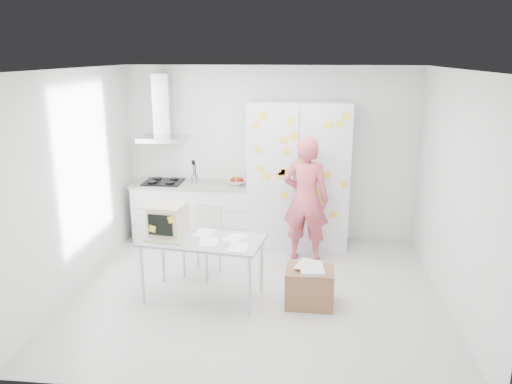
# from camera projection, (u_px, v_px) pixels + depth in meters

# --- Properties ---
(floor) EXTENTS (4.50, 4.00, 0.02)m
(floor) POSITION_uv_depth(u_px,v_px,m) (257.00, 291.00, 6.25)
(floor) COLOR silver
(floor) RESTS_ON ground
(walls) EXTENTS (4.52, 4.01, 2.70)m
(walls) POSITION_uv_depth(u_px,v_px,m) (263.00, 173.00, 6.57)
(walls) COLOR white
(walls) RESTS_ON ground
(ceiling) EXTENTS (4.50, 4.00, 0.02)m
(ceiling) POSITION_uv_depth(u_px,v_px,m) (258.00, 69.00, 5.52)
(ceiling) COLOR white
(ceiling) RESTS_ON walls
(counter_run) EXTENTS (1.84, 0.63, 1.28)m
(counter_run) POSITION_uv_depth(u_px,v_px,m) (193.00, 211.00, 7.87)
(counter_run) COLOR white
(counter_run) RESTS_ON ground
(range_hood) EXTENTS (0.70, 0.48, 1.01)m
(range_hood) POSITION_uv_depth(u_px,v_px,m) (163.00, 115.00, 7.64)
(range_hood) COLOR silver
(range_hood) RESTS_ON walls
(tall_cabinet) EXTENTS (1.50, 0.68, 2.20)m
(tall_cabinet) POSITION_uv_depth(u_px,v_px,m) (298.00, 175.00, 7.51)
(tall_cabinet) COLOR silver
(tall_cabinet) RESTS_ON ground
(person) EXTENTS (0.71, 0.53, 1.79)m
(person) POSITION_uv_depth(u_px,v_px,m) (306.00, 199.00, 6.98)
(person) COLOR #CA4E5B
(person) RESTS_ON ground
(desk) EXTENTS (1.50, 0.90, 1.13)m
(desk) POSITION_uv_depth(u_px,v_px,m) (180.00, 229.00, 5.93)
(desk) COLOR #ABB0B6
(desk) RESTS_ON ground
(chair) EXTENTS (0.54, 0.54, 0.94)m
(chair) POSITION_uv_depth(u_px,v_px,m) (204.00, 236.00, 6.61)
(chair) COLOR beige
(chair) RESTS_ON ground
(cardboard_box) EXTENTS (0.57, 0.47, 0.49)m
(cardboard_box) POSITION_uv_depth(u_px,v_px,m) (309.00, 286.00, 5.85)
(cardboard_box) COLOR #8A5E3C
(cardboard_box) RESTS_ON ground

